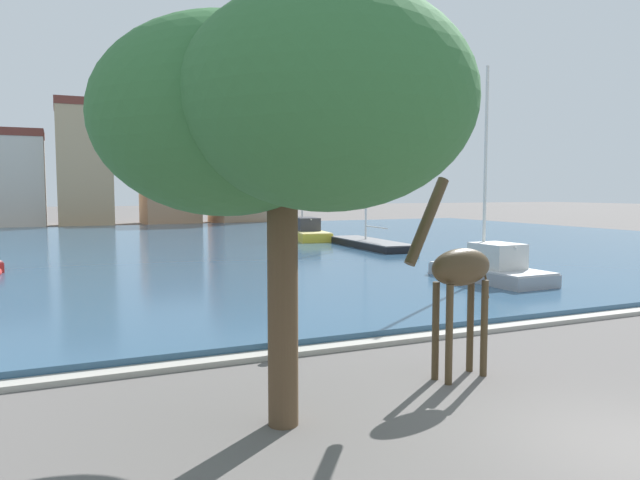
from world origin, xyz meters
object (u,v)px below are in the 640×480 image
at_px(sailboat_yellow, 302,233).
at_px(shade_tree, 282,117).
at_px(giraffe_statue, 457,272).
at_px(sailboat_grey, 484,271).
at_px(mooring_bollard, 279,347).
at_px(sailboat_black, 364,244).

relative_size(sailboat_yellow, shade_tree, 1.46).
distance_m(giraffe_statue, sailboat_yellow, 32.29).
relative_size(sailboat_grey, mooring_bollard, 16.90).
distance_m(sailboat_black, sailboat_yellow, 7.68).
distance_m(sailboat_black, mooring_bollard, 24.37).
bearing_deg(shade_tree, giraffe_statue, 13.40).
height_order(sailboat_yellow, shade_tree, shade_tree).
bearing_deg(sailboat_yellow, shade_tree, -112.73).
bearing_deg(sailboat_yellow, sailboat_grey, -93.43).
xyz_separation_m(sailboat_black, sailboat_grey, (-2.40, -14.31, 0.22)).
bearing_deg(shade_tree, mooring_bollard, 71.01).
xyz_separation_m(sailboat_yellow, shade_tree, (-13.32, -31.80, 4.19)).
distance_m(sailboat_grey, mooring_bollard, 12.41).
xyz_separation_m(shade_tree, mooring_bollard, (1.27, 3.69, -4.54)).
distance_m(sailboat_yellow, shade_tree, 34.74).
relative_size(giraffe_statue, sailboat_yellow, 0.45).
bearing_deg(shade_tree, sailboat_yellow, 67.27).
xyz_separation_m(sailboat_black, shade_tree, (-14.41, -24.20, 4.43)).
relative_size(giraffe_statue, sailboat_black, 0.43).
distance_m(giraffe_statue, sailboat_black, 25.56).
bearing_deg(mooring_bollard, sailboat_yellow, 66.79).
height_order(giraffe_statue, mooring_bollard, giraffe_statue).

